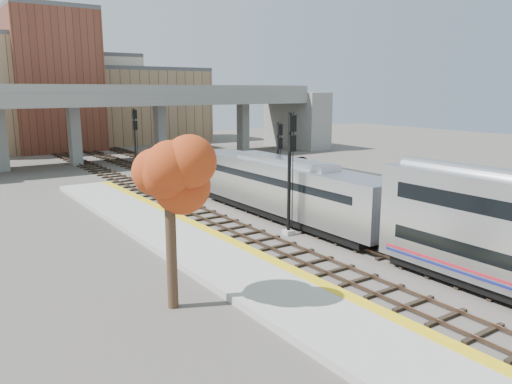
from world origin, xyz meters
TOP-DOWN VIEW (x-y plane):
  - ground at (0.00, 0.00)m, footprint 160.00×160.00m
  - platform at (-7.25, 0.00)m, footprint 4.50×60.00m
  - yellow_strip at (-5.35, 0.00)m, footprint 0.70×60.00m
  - tracks at (0.93, 12.50)m, footprint 10.70×95.00m
  - overpass at (4.92, 45.00)m, footprint 54.00×12.00m
  - buildings_far at (1.26, 66.57)m, footprint 43.00×21.00m
  - parking_lot at (14.00, 28.00)m, footprint 14.00×18.00m
  - locomotive at (1.00, 10.39)m, footprint 3.02×19.05m
  - signal_mast_near at (-1.10, 7.07)m, footprint 0.60×0.64m
  - signal_mast_mid at (3.00, 13.73)m, footprint 0.60×0.64m
  - signal_mast_far at (-1.10, 32.82)m, footprint 0.60×0.64m
  - tree at (-11.64, 1.45)m, footprint 3.60×3.60m
  - car_a at (9.49, 24.36)m, footprint 1.97×3.85m
  - car_b at (15.99, 26.83)m, footprint 1.67×4.10m
  - car_c at (16.25, 30.90)m, footprint 2.91×4.48m

SIDE VIEW (x-z plane):
  - ground at x=0.00m, z-range 0.00..0.00m
  - parking_lot at x=14.00m, z-range 0.00..0.04m
  - tracks at x=0.93m, z-range -0.05..0.20m
  - platform at x=-7.25m, z-range 0.00..0.35m
  - yellow_strip at x=-5.35m, z-range 0.35..0.36m
  - car_c at x=16.25m, z-range 0.04..1.25m
  - car_a at x=9.49m, z-range 0.04..1.29m
  - car_b at x=15.99m, z-range 0.04..1.36m
  - locomotive at x=1.00m, z-range 0.23..4.33m
  - signal_mast_mid at x=3.00m, z-range -0.13..6.39m
  - signal_mast_far at x=-1.10m, z-range -0.03..7.03m
  - signal_mast_near at x=-1.10m, z-range 0.07..7.67m
  - tree at x=-11.64m, z-range 1.75..8.99m
  - overpass at x=4.92m, z-range 1.06..10.56m
  - buildings_far at x=1.26m, z-range -2.42..18.18m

